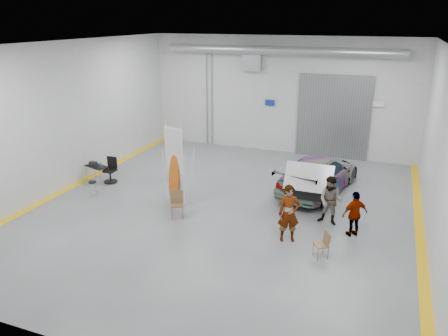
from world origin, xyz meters
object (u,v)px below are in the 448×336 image
(person_c, at_px, (355,214))
(folding_chair_near, at_px, (178,209))
(person_a, at_px, (289,213))
(office_chair, at_px, (111,171))
(surfboard_display, at_px, (176,172))
(person_b, at_px, (331,201))
(work_table, at_px, (96,166))
(shop_stool, at_px, (93,189))
(sedan_car, at_px, (318,174))
(folding_chair_far, at_px, (321,250))

(person_c, distance_m, folding_chair_near, 6.13)
(person_a, distance_m, folding_chair_near, 4.17)
(folding_chair_near, relative_size, office_chair, 0.87)
(surfboard_display, height_order, office_chair, surfboard_display)
(person_c, relative_size, folding_chair_near, 1.63)
(person_b, distance_m, work_table, 10.23)
(person_b, relative_size, work_table, 1.46)
(person_a, relative_size, person_b, 1.09)
(person_a, bearing_deg, shop_stool, 152.50)
(sedan_car, bearing_deg, person_b, 119.52)
(person_b, xyz_separation_m, shop_stool, (-9.23, -0.94, -0.56))
(shop_stool, relative_size, office_chair, 0.58)
(work_table, relative_size, office_chair, 1.09)
(person_a, distance_m, person_c, 2.24)
(person_a, bearing_deg, surfboard_display, 142.34)
(folding_chair_near, bearing_deg, person_c, -19.52)
(person_b, distance_m, folding_chair_far, 2.46)
(folding_chair_far, distance_m, work_table, 10.73)
(folding_chair_far, relative_size, work_table, 0.67)
(person_c, relative_size, surfboard_display, 0.48)
(folding_chair_near, bearing_deg, person_b, -11.94)
(shop_stool, bearing_deg, surfboard_display, 8.66)
(folding_chair_near, relative_size, shop_stool, 1.50)
(folding_chair_near, distance_m, folding_chair_far, 5.36)
(work_table, bearing_deg, surfboard_display, -12.99)
(folding_chair_near, height_order, work_table, folding_chair_near)
(person_c, bearing_deg, sedan_car, -100.61)
(person_a, height_order, folding_chair_near, person_a)
(sedan_car, bearing_deg, work_table, 26.19)
(person_a, relative_size, shop_stool, 2.98)
(person_b, xyz_separation_m, folding_chair_far, (0.09, -2.38, -0.62))
(folding_chair_far, height_order, shop_stool, folding_chair_far)
(shop_stool, bearing_deg, sedan_car, 25.00)
(shop_stool, bearing_deg, person_c, 1.97)
(person_b, xyz_separation_m, work_table, (-10.21, 0.62, -0.19))
(surfboard_display, bearing_deg, shop_stool, -154.47)
(sedan_car, xyz_separation_m, folding_chair_far, (1.00, -5.31, -0.49))
(person_b, bearing_deg, shop_stool, -166.16)
(folding_chair_near, height_order, folding_chair_far, folding_chair_near)
(surfboard_display, distance_m, work_table, 4.63)
(sedan_car, xyz_separation_m, person_a, (-0.16, -4.64, 0.21))
(person_a, bearing_deg, work_table, 143.56)
(person_a, distance_m, folding_chair_far, 1.52)
(person_c, distance_m, office_chair, 10.47)
(office_chair, bearing_deg, sedan_car, 12.42)
(person_a, distance_m, surfboard_display, 4.85)
(surfboard_display, xyz_separation_m, folding_chair_far, (5.83, -1.97, -1.05))
(person_b, height_order, surfboard_display, surfboard_display)
(person_b, relative_size, surfboard_display, 0.54)
(surfboard_display, bearing_deg, folding_chair_far, -1.79)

